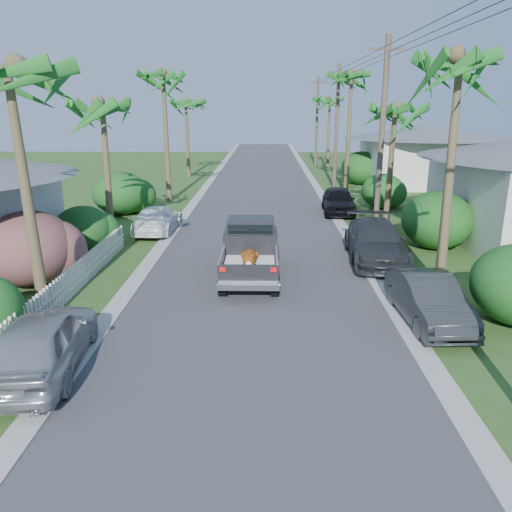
{
  "coord_description": "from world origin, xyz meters",
  "views": [
    {
      "loc": [
        0.31,
        -10.38,
        5.97
      ],
      "look_at": [
        0.03,
        4.88,
        1.4
      ],
      "focal_mm": 35.0,
      "sensor_mm": 36.0,
      "label": 1
    }
  ],
  "objects_px": {
    "palm_r_a": "(463,57)",
    "palm_l_a": "(10,67)",
    "palm_r_c": "(352,74)",
    "utility_pole_c": "(337,126)",
    "parked_car_rn": "(428,300)",
    "parked_car_lf": "(158,219)",
    "palm_r_d": "(330,99)",
    "parked_car_rf": "(338,201)",
    "palm_l_d": "(186,101)",
    "house_right_far": "(425,158)",
    "palm_r_b": "(395,107)",
    "palm_l_c": "(163,74)",
    "utility_pole_d": "(317,121)",
    "parked_car_rm": "(376,242)",
    "pickup_truck": "(251,248)",
    "parked_car_ln": "(43,342)",
    "utility_pole_b": "(382,138)",
    "palm_l_b": "(101,103)"
  },
  "relations": [
    {
      "from": "palm_l_c",
      "to": "palm_r_a",
      "type": "relative_size",
      "value": 1.06
    },
    {
      "from": "parked_car_ln",
      "to": "utility_pole_b",
      "type": "relative_size",
      "value": 0.49
    },
    {
      "from": "parked_car_rn",
      "to": "utility_pole_c",
      "type": "bearing_deg",
      "value": 85.64
    },
    {
      "from": "palm_l_a",
      "to": "palm_l_c",
      "type": "relative_size",
      "value": 0.89
    },
    {
      "from": "palm_l_b",
      "to": "palm_r_a",
      "type": "relative_size",
      "value": 0.85
    },
    {
      "from": "palm_r_a",
      "to": "utility_pole_c",
      "type": "distance_m",
      "value": 22.19
    },
    {
      "from": "pickup_truck",
      "to": "house_right_far",
      "type": "bearing_deg",
      "value": 59.92
    },
    {
      "from": "parked_car_rn",
      "to": "palm_r_c",
      "type": "distance_m",
      "value": 24.19
    },
    {
      "from": "palm_r_c",
      "to": "utility_pole_c",
      "type": "relative_size",
      "value": 1.04
    },
    {
      "from": "house_right_far",
      "to": "utility_pole_b",
      "type": "distance_m",
      "value": 18.71
    },
    {
      "from": "palm_r_a",
      "to": "palm_l_a",
      "type": "bearing_deg",
      "value": -166.5
    },
    {
      "from": "palm_r_b",
      "to": "utility_pole_b",
      "type": "height_order",
      "value": "utility_pole_b"
    },
    {
      "from": "parked_car_ln",
      "to": "palm_l_d",
      "type": "xyz_separation_m",
      "value": [
        -1.68,
        34.0,
        5.69
      ]
    },
    {
      "from": "parked_car_rm",
      "to": "parked_car_ln",
      "type": "distance_m",
      "value": 13.2
    },
    {
      "from": "palm_l_b",
      "to": "palm_l_d",
      "type": "height_order",
      "value": "palm_l_d"
    },
    {
      "from": "parked_car_lf",
      "to": "utility_pole_d",
      "type": "height_order",
      "value": "utility_pole_d"
    },
    {
      "from": "pickup_truck",
      "to": "utility_pole_c",
      "type": "distance_m",
      "value": 21.9
    },
    {
      "from": "palm_r_b",
      "to": "palm_l_d",
      "type": "bearing_deg",
      "value": 124.59
    },
    {
      "from": "utility_pole_b",
      "to": "utility_pole_c",
      "type": "distance_m",
      "value": 15.0
    },
    {
      "from": "parked_car_ln",
      "to": "palm_l_d",
      "type": "height_order",
      "value": "palm_l_d"
    },
    {
      "from": "palm_l_c",
      "to": "utility_pole_b",
      "type": "height_order",
      "value": "palm_l_c"
    },
    {
      "from": "palm_l_c",
      "to": "palm_r_d",
      "type": "distance_m",
      "value": 21.95
    },
    {
      "from": "palm_l_c",
      "to": "utility_pole_b",
      "type": "relative_size",
      "value": 1.02
    },
    {
      "from": "pickup_truck",
      "to": "house_right_far",
      "type": "relative_size",
      "value": 0.57
    },
    {
      "from": "palm_l_c",
      "to": "utility_pole_d",
      "type": "bearing_deg",
      "value": 61.08
    },
    {
      "from": "palm_r_b",
      "to": "palm_r_c",
      "type": "bearing_deg",
      "value": 92.08
    },
    {
      "from": "parked_car_rf",
      "to": "parked_car_ln",
      "type": "bearing_deg",
      "value": -113.93
    },
    {
      "from": "palm_l_c",
      "to": "utility_pole_d",
      "type": "height_order",
      "value": "palm_l_c"
    },
    {
      "from": "parked_car_rf",
      "to": "palm_r_b",
      "type": "height_order",
      "value": "palm_r_b"
    },
    {
      "from": "parked_car_rf",
      "to": "utility_pole_c",
      "type": "distance_m",
      "value": 10.4
    },
    {
      "from": "pickup_truck",
      "to": "utility_pole_d",
      "type": "bearing_deg",
      "value": 80.78
    },
    {
      "from": "palm_l_a",
      "to": "palm_r_d",
      "type": "distance_m",
      "value": 39.12
    },
    {
      "from": "palm_l_d",
      "to": "house_right_far",
      "type": "relative_size",
      "value": 0.86
    },
    {
      "from": "palm_r_b",
      "to": "parked_car_rf",
      "type": "bearing_deg",
      "value": 120.83
    },
    {
      "from": "parked_car_rn",
      "to": "parked_car_lf",
      "type": "relative_size",
      "value": 0.92
    },
    {
      "from": "palm_r_a",
      "to": "utility_pole_c",
      "type": "xyz_separation_m",
      "value": [
        -0.7,
        22.0,
        -2.82
      ]
    },
    {
      "from": "parked_car_rn",
      "to": "palm_r_b",
      "type": "xyz_separation_m",
      "value": [
        1.6,
        11.99,
        5.27
      ]
    },
    {
      "from": "parked_car_lf",
      "to": "palm_r_b",
      "type": "relative_size",
      "value": 0.62
    },
    {
      "from": "parked_car_lf",
      "to": "palm_l_d",
      "type": "height_order",
      "value": "palm_l_d"
    },
    {
      "from": "parked_car_lf",
      "to": "house_right_far",
      "type": "bearing_deg",
      "value": -135.78
    },
    {
      "from": "parked_car_rm",
      "to": "house_right_far",
      "type": "distance_m",
      "value": 22.53
    },
    {
      "from": "palm_r_a",
      "to": "palm_r_d",
      "type": "xyz_separation_m",
      "value": [
        0.2,
        34.0,
        -0.69
      ]
    },
    {
      "from": "palm_r_c",
      "to": "palm_r_d",
      "type": "xyz_separation_m",
      "value": [
        0.3,
        14.0,
        -1.37
      ]
    },
    {
      "from": "palm_l_a",
      "to": "palm_r_c",
      "type": "bearing_deg",
      "value": 61.67
    },
    {
      "from": "palm_r_a",
      "to": "utility_pole_b",
      "type": "distance_m",
      "value": 7.58
    },
    {
      "from": "parked_car_rm",
      "to": "utility_pole_d",
      "type": "distance_m",
      "value": 34.15
    },
    {
      "from": "pickup_truck",
      "to": "parked_car_rm",
      "type": "bearing_deg",
      "value": 20.68
    },
    {
      "from": "utility_pole_d",
      "to": "parked_car_rf",
      "type": "bearing_deg",
      "value": -92.38
    },
    {
      "from": "parked_car_lf",
      "to": "utility_pole_d",
      "type": "bearing_deg",
      "value": -107.93
    },
    {
      "from": "palm_l_a",
      "to": "palm_l_b",
      "type": "xyz_separation_m",
      "value": [
        -0.6,
        9.0,
        -0.79
      ]
    }
  ]
}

